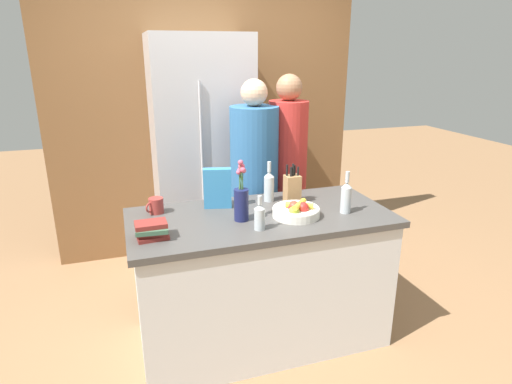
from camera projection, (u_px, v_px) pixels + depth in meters
ground_plane at (260, 335)px, 2.98m from camera, size 14.00×14.00×0.00m
kitchen_island at (261, 278)px, 2.84m from camera, size 1.65×0.78×0.90m
back_wall_wood at (207, 116)px, 4.01m from camera, size 2.85×0.12×2.60m
refrigerator at (202, 155)px, 3.74m from camera, size 0.83×0.63×2.02m
fruit_bowl at (296, 210)px, 2.65m from camera, size 0.30×0.30×0.10m
knife_block at (292, 188)px, 2.88m from camera, size 0.10×0.09×0.27m
flower_vase at (241, 201)px, 2.57m from camera, size 0.09×0.09×0.38m
cereal_box at (217, 188)px, 2.78m from camera, size 0.19×0.10×0.26m
coffee_mug at (156, 206)px, 2.71m from camera, size 0.12×0.10×0.10m
book_stack at (152, 230)px, 2.34m from camera, size 0.18×0.16×0.09m
bottle_oil at (269, 186)px, 2.91m from camera, size 0.07×0.07×0.28m
bottle_vinegar at (346, 197)px, 2.70m from camera, size 0.07×0.07×0.27m
bottle_wine at (260, 216)px, 2.45m from camera, size 0.06×0.06×0.21m
person_at_sink at (254, 178)px, 3.30m from camera, size 0.37×0.37×1.69m
person_in_blue at (287, 169)px, 3.43m from camera, size 0.31×0.31×1.72m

